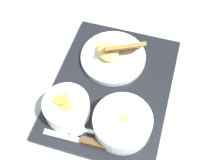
{
  "coord_description": "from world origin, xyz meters",
  "views": [
    {
      "loc": [
        -0.36,
        -0.14,
        0.66
      ],
      "look_at": [
        0.0,
        0.0,
        0.05
      ],
      "focal_mm": 45.0,
      "sensor_mm": 36.0,
      "label": 1
    }
  ],
  "objects_px": {
    "bowl_soup": "(123,122)",
    "spoon": "(86,131)",
    "knife": "(89,142)",
    "bowl_salad": "(67,107)",
    "plate_main": "(114,55)"
  },
  "relations": [
    {
      "from": "bowl_soup",
      "to": "plate_main",
      "type": "xyz_separation_m",
      "value": [
        0.19,
        0.1,
        -0.01
      ]
    },
    {
      "from": "bowl_salad",
      "to": "plate_main",
      "type": "xyz_separation_m",
      "value": [
        0.2,
        -0.05,
        -0.01
      ]
    },
    {
      "from": "bowl_soup",
      "to": "spoon",
      "type": "bearing_deg",
      "value": 118.88
    },
    {
      "from": "bowl_salad",
      "to": "bowl_soup",
      "type": "distance_m",
      "value": 0.14
    },
    {
      "from": "knife",
      "to": "bowl_soup",
      "type": "bearing_deg",
      "value": -139.25
    },
    {
      "from": "plate_main",
      "to": "knife",
      "type": "distance_m",
      "value": 0.26
    },
    {
      "from": "bowl_soup",
      "to": "plate_main",
      "type": "relative_size",
      "value": 0.77
    },
    {
      "from": "spoon",
      "to": "bowl_soup",
      "type": "bearing_deg",
      "value": -160.85
    },
    {
      "from": "plate_main",
      "to": "spoon",
      "type": "height_order",
      "value": "plate_main"
    },
    {
      "from": "bowl_salad",
      "to": "spoon",
      "type": "height_order",
      "value": "bowl_salad"
    },
    {
      "from": "bowl_salad",
      "to": "plate_main",
      "type": "relative_size",
      "value": 0.62
    },
    {
      "from": "bowl_soup",
      "to": "knife",
      "type": "xyz_separation_m",
      "value": [
        -0.07,
        0.06,
        -0.02
      ]
    },
    {
      "from": "bowl_soup",
      "to": "plate_main",
      "type": "distance_m",
      "value": 0.21
    },
    {
      "from": "bowl_soup",
      "to": "knife",
      "type": "bearing_deg",
      "value": 137.55
    },
    {
      "from": "bowl_soup",
      "to": "spoon",
      "type": "distance_m",
      "value": 0.09
    }
  ]
}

